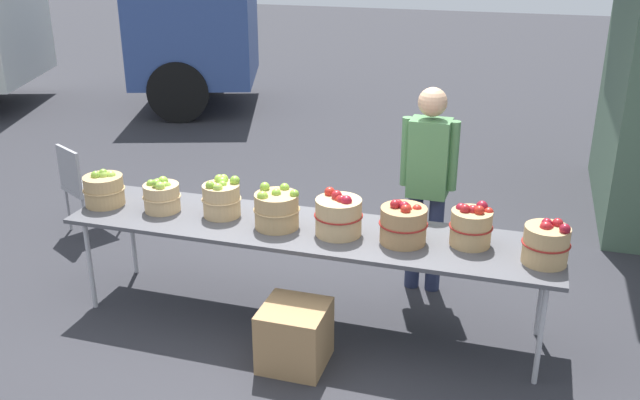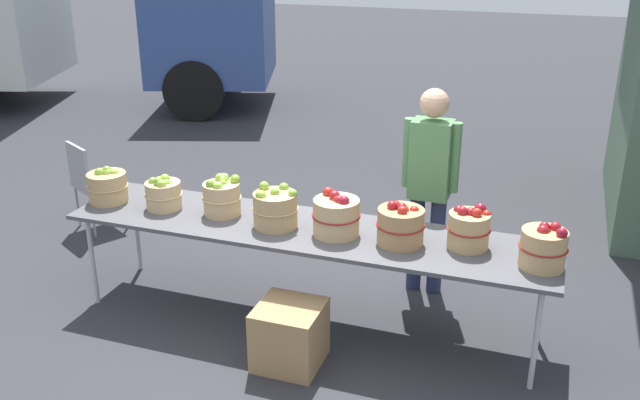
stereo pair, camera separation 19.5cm
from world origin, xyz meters
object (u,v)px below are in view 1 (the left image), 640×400
apple_basket_green_1 (162,196)px  vendor_adult (428,175)px  market_table (308,232)px  apple_basket_red_1 (403,223)px  apple_basket_green_0 (104,189)px  apple_basket_red_2 (471,226)px  apple_basket_red_3 (546,243)px  apple_basket_green_2 (222,198)px  folding_chair (82,182)px  produce_crate (295,335)px  apple_basket_green_3 (277,209)px  apple_basket_red_0 (339,215)px

apple_basket_green_1 → vendor_adult: size_ratio=0.17×
market_table → apple_basket_red_1: apple_basket_red_1 is taller
apple_basket_green_0 → apple_basket_red_2: 2.75m
apple_basket_green_0 → apple_basket_red_3: 3.22m
apple_basket_green_2 → folding_chair: bearing=154.9°
apple_basket_red_2 → apple_basket_green_2: bearing=-179.1°
produce_crate → apple_basket_green_1: bearing=156.3°
apple_basket_green_2 → apple_basket_red_3: (2.28, -0.10, -0.00)m
apple_basket_red_2 → vendor_adult: bearing=120.2°
market_table → apple_basket_green_3: (-0.22, -0.04, 0.17)m
apple_basket_green_2 → market_table: bearing=-3.2°
apple_basket_green_3 → apple_basket_red_0: (0.45, 0.01, 0.00)m
apple_basket_green_1 → apple_basket_red_1: bearing=-0.6°
apple_basket_red_2 → apple_basket_green_0: bearing=-178.0°
apple_basket_green_2 → apple_basket_red_0: apple_basket_red_0 is taller
apple_basket_red_1 → vendor_adult: bearing=87.1°
apple_basket_green_3 → apple_basket_red_3: bearing=-0.8°
apple_basket_green_0 → folding_chair: 1.33m
apple_basket_red_0 → vendor_adult: vendor_adult is taller
apple_basket_green_2 → apple_basket_red_1: (1.36, -0.07, -0.00)m
vendor_adult → apple_basket_green_1: bearing=23.6°
folding_chair → produce_crate: bearing=-180.0°
apple_basket_green_2 → apple_basket_green_1: bearing=-174.3°
apple_basket_green_2 → folding_chair: size_ratio=0.35×
apple_basket_green_0 → apple_basket_red_1: size_ratio=0.95×
market_table → apple_basket_red_2: apple_basket_red_2 is taller
apple_basket_green_3 → apple_basket_red_0: size_ratio=0.98×
apple_basket_green_2 → apple_basket_red_0: 0.91m
vendor_adult → folding_chair: bearing=-1.1°
apple_basket_red_0 → apple_basket_red_3: size_ratio=1.11×
apple_basket_green_0 → produce_crate: 1.90m
vendor_adult → apple_basket_green_3: bearing=41.5°
apple_basket_green_3 → folding_chair: size_ratio=0.39×
apple_basket_green_3 → apple_basket_red_2: 1.34m
apple_basket_green_1 → apple_basket_green_2: 0.47m
apple_basket_green_0 → apple_basket_green_1: apple_basket_green_0 is taller
apple_basket_red_1 → vendor_adult: size_ratio=0.20×
apple_basket_green_0 → apple_basket_green_1: size_ratio=1.10×
apple_basket_red_0 → apple_basket_red_2: size_ratio=1.15×
market_table → produce_crate: 0.75m
apple_basket_green_3 → apple_basket_red_3: size_ratio=1.09×
apple_basket_red_3 → produce_crate: size_ratio=0.72×
apple_basket_green_3 → apple_basket_red_3: 1.82m
market_table → folding_chair: size_ratio=4.07×
apple_basket_red_1 → produce_crate: 1.04m
vendor_adult → produce_crate: vendor_adult is taller
apple_basket_green_3 → apple_basket_red_0: bearing=1.5°
apple_basket_green_1 → apple_basket_green_3: 0.93m
apple_basket_red_3 → folding_chair: (-4.10, 0.96, -0.37)m
produce_crate → folding_chair: bearing=150.9°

